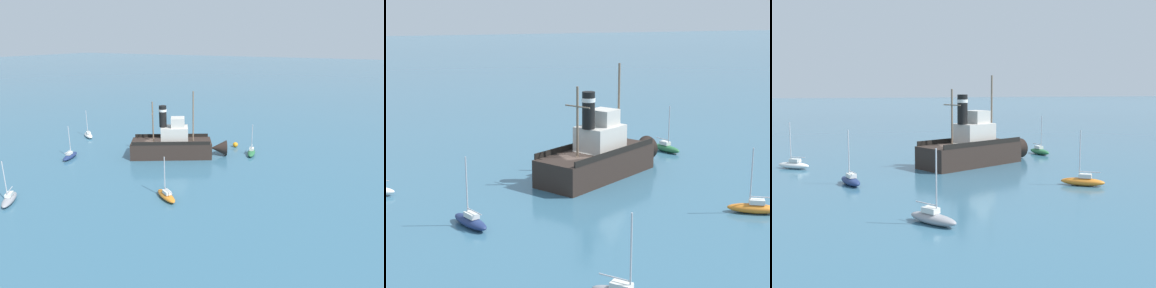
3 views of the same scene
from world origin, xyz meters
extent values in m
plane|color=#38667F|center=(0.00, 0.00, 0.00)|extent=(600.00, 600.00, 0.00)
cube|color=#2D231E|center=(-0.80, 2.34, 1.20)|extent=(9.69, 12.62, 2.40)
cone|color=#2D231E|center=(-4.32, 8.63, 1.20)|extent=(3.22, 3.24, 2.35)
cube|color=beige|center=(-1.05, 2.78, 3.50)|extent=(4.57, 4.96, 2.20)
cube|color=beige|center=(-1.29, 3.21, 5.30)|extent=(2.90, 2.82, 1.40)
cylinder|color=black|center=(-0.22, 1.29, 6.20)|extent=(1.10, 1.10, 3.20)
cylinder|color=silver|center=(-0.22, 1.29, 7.10)|extent=(1.16, 1.16, 0.35)
cylinder|color=#75604C|center=(-2.41, 5.22, 6.15)|extent=(0.20, 0.20, 7.50)
cylinder|color=#75604C|center=(0.51, -0.02, 5.40)|extent=(0.20, 0.20, 6.00)
cylinder|color=#75604C|center=(0.51, -0.02, 6.72)|extent=(2.33, 1.37, 0.12)
cube|color=black|center=(-2.69, 1.29, 2.65)|extent=(5.67, 10.01, 0.50)
cube|color=black|center=(1.08, 3.39, 2.65)|extent=(5.67, 10.01, 0.50)
ellipsoid|color=orange|center=(12.15, 9.28, 0.35)|extent=(2.97, 3.79, 0.70)
cube|color=silver|center=(12.25, 9.45, 0.88)|extent=(1.13, 1.27, 0.36)
cylinder|color=#B7B7BC|center=(11.98, 9.03, 2.80)|extent=(0.10, 0.10, 4.20)
cylinder|color=#B7B7BC|center=(12.47, 9.79, 1.25)|extent=(1.04, 1.56, 0.08)
ellipsoid|color=navy|center=(7.14, -10.62, 0.35)|extent=(3.95, 2.28, 0.70)
cube|color=silver|center=(7.33, -10.55, 0.88)|extent=(1.25, 0.96, 0.36)
cylinder|color=#B7B7BC|center=(6.86, -10.71, 2.80)|extent=(0.10, 0.10, 4.20)
cylinder|color=#B7B7BC|center=(7.71, -10.42, 1.25)|extent=(1.73, 0.66, 0.08)
ellipsoid|color=#286B3D|center=(-6.94, 13.03, 0.35)|extent=(3.95, 1.95, 0.70)
cube|color=silver|center=(-7.13, 12.98, 0.88)|extent=(1.22, 0.88, 0.36)
cylinder|color=#B7B7BC|center=(-6.64, 13.10, 2.80)|extent=(0.10, 0.10, 4.20)
cylinder|color=#B7B7BC|center=(-7.52, 12.89, 1.25)|extent=(1.77, 0.49, 0.08)
ellipsoid|color=gray|center=(20.81, -5.53, 0.35)|extent=(3.68, 3.19, 0.70)
cube|color=silver|center=(20.65, -5.65, 0.88)|extent=(1.26, 1.18, 0.36)
cylinder|color=#B7B7BC|center=(21.04, -5.34, 2.80)|extent=(0.10, 0.10, 4.20)
cylinder|color=#B7B7BC|center=(20.33, -5.89, 1.25)|extent=(1.48, 1.16, 0.08)
ellipsoid|color=white|center=(-2.87, -16.48, 0.35)|extent=(2.98, 3.79, 0.70)
cube|color=silver|center=(-2.76, -16.31, 0.88)|extent=(1.13, 1.27, 0.36)
cylinder|color=#B7B7BC|center=(-3.03, -16.73, 2.80)|extent=(0.10, 0.10, 4.20)
cylinder|color=#B7B7BC|center=(-2.54, -15.98, 1.25)|extent=(1.04, 1.56, 0.08)
sphere|color=orange|center=(-9.49, 9.46, 0.42)|extent=(0.85, 0.85, 0.85)
camera|label=1|loc=(41.80, 27.82, 17.20)|focal=32.00mm
camera|label=2|loc=(45.37, -17.94, 14.64)|focal=55.00mm
camera|label=3|loc=(50.22, -10.45, 8.78)|focal=45.00mm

